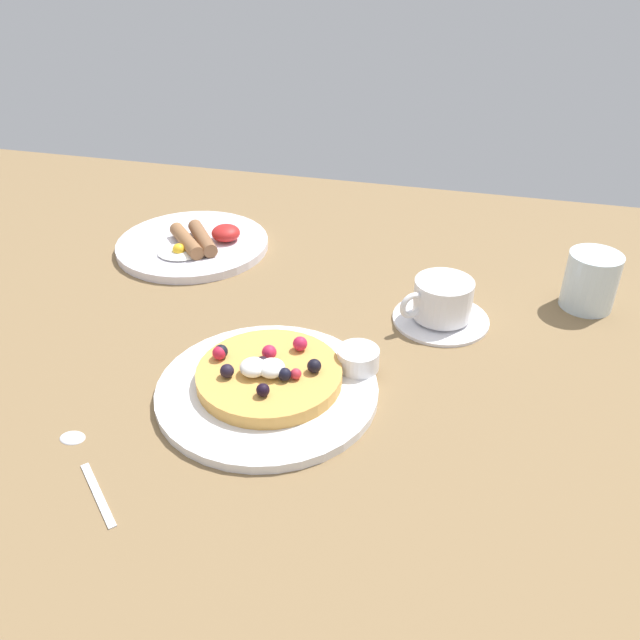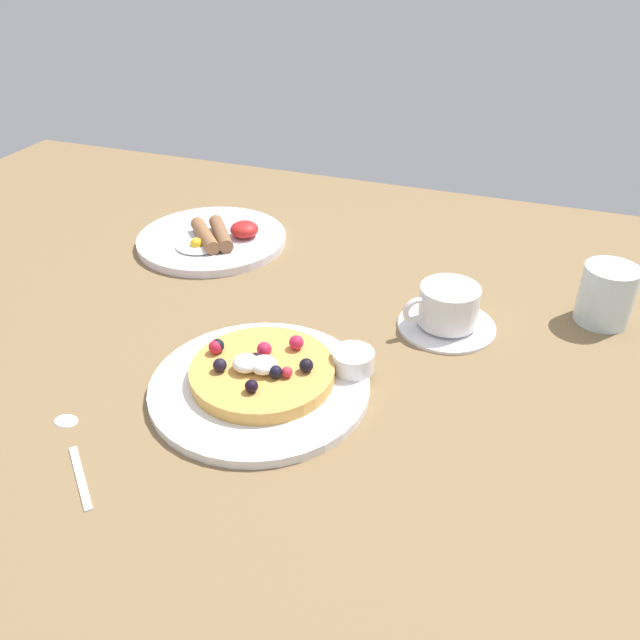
{
  "view_description": "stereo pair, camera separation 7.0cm",
  "coord_description": "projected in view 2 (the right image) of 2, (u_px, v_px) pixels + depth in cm",
  "views": [
    {
      "loc": [
        21.06,
        -69.03,
        48.94
      ],
      "look_at": [
        3.52,
        -1.02,
        4.0
      ],
      "focal_mm": 36.94,
      "sensor_mm": 36.0,
      "label": 1
    },
    {
      "loc": [
        27.71,
        -66.96,
        48.94
      ],
      "look_at": [
        3.52,
        -1.02,
        4.0
      ],
      "focal_mm": 36.94,
      "sensor_mm": 36.0,
      "label": 2
    }
  ],
  "objects": [
    {
      "name": "teaspoon",
      "position": [
        71.0,
        439.0,
        0.7
      ],
      "size": [
        12.04,
        11.18,
        0.6
      ],
      "color": "silver",
      "rests_on": "ground_plane"
    },
    {
      "name": "coffee_cup",
      "position": [
        448.0,
        304.0,
        0.87
      ],
      "size": [
        9.41,
        8.83,
        5.3
      ],
      "color": "white",
      "rests_on": "coffee_saucer"
    },
    {
      "name": "pancake_plate",
      "position": [
        258.0,
        386.0,
        0.78
      ],
      "size": [
        25.96,
        25.96,
        1.14
      ],
      "primitive_type": "cylinder",
      "color": "white",
      "rests_on": "ground_plane"
    },
    {
      "name": "coffee_saucer",
      "position": [
        446.0,
        324.0,
        0.89
      ],
      "size": [
        13.19,
        13.19,
        0.9
      ],
      "primitive_type": "cylinder",
      "color": "white",
      "rests_on": "ground_plane"
    },
    {
      "name": "fried_breakfast",
      "position": [
        219.0,
        235.0,
        1.08
      ],
      "size": [
        11.96,
        12.05,
        2.79
      ],
      "color": "brown",
      "rests_on": "breakfast_plate"
    },
    {
      "name": "water_glass",
      "position": [
        606.0,
        295.0,
        0.89
      ],
      "size": [
        7.26,
        7.26,
        8.16
      ],
      "primitive_type": "cylinder",
      "color": "silver",
      "rests_on": "ground_plane"
    },
    {
      "name": "pancake_with_berries",
      "position": [
        259.0,
        370.0,
        0.77
      ],
      "size": [
        17.11,
        17.11,
        3.59
      ],
      "color": "gold",
      "rests_on": "pancake_plate"
    },
    {
      "name": "ground_plane",
      "position": [
        298.0,
        346.0,
        0.88
      ],
      "size": [
        178.05,
        116.16,
        3.0
      ],
      "primitive_type": "cube",
      "color": "brown"
    },
    {
      "name": "syrup_ramekin",
      "position": [
        353.0,
        360.0,
        0.79
      ],
      "size": [
        5.09,
        5.09,
        2.58
      ],
      "color": "white",
      "rests_on": "pancake_plate"
    },
    {
      "name": "breakfast_plate",
      "position": [
        212.0,
        240.0,
        1.11
      ],
      "size": [
        24.9,
        24.9,
        1.36
      ],
      "primitive_type": "cylinder",
      "color": "white",
      "rests_on": "ground_plane"
    }
  ]
}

